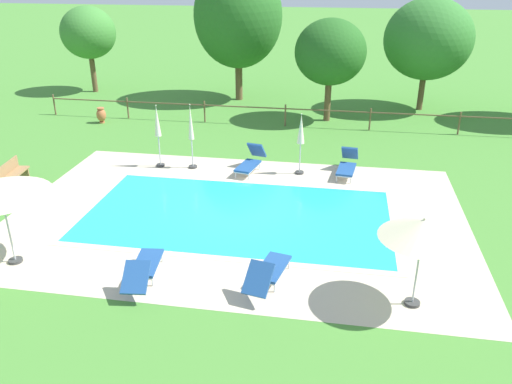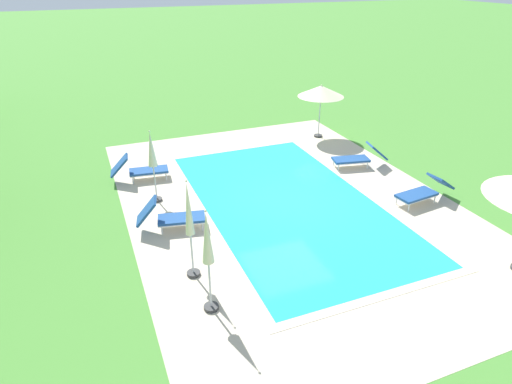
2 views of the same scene
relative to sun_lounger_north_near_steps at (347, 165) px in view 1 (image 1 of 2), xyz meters
name	(u,v)px [view 1 (image 1 of 2)]	position (x,y,z in m)	size (l,w,h in m)	color
ground_plane	(237,215)	(-3.35, -3.97, -0.39)	(160.00, 160.00, 0.00)	#478433
pool_deck_paving	(237,215)	(-3.35, -3.97, -0.38)	(14.08, 9.69, 0.01)	beige
swimming_pool_water	(237,215)	(-3.35, -3.97, -0.38)	(9.41, 5.02, 0.01)	#23A8C1
pool_coping_rim	(237,214)	(-3.35, -3.97, -0.38)	(9.89, 5.50, 0.01)	beige
sun_lounger_north_near_steps	(347,165)	(0.00, 0.00, 0.00)	(0.82, 1.97, 0.94)	navy
sun_lounger_north_mid	(144,267)	(-4.91, -7.89, -0.02)	(0.84, 2.08, 0.81)	navy
sun_lounger_north_far	(251,162)	(-3.59, -0.30, 0.01)	(0.97, 1.95, 0.98)	navy
sun_lounger_north_end	(268,271)	(-1.84, -7.56, -0.01)	(0.99, 2.05, 0.88)	navy
patio_umbrella_open_foreground	(0,190)	(-8.59, -7.67, 1.71)	(2.48, 2.48, 2.31)	#383838
patio_umbrella_open_by_bench	(423,229)	(1.57, -7.81, 1.59)	(1.92, 1.92, 2.26)	#383838
patio_umbrella_closed_row_west	(158,127)	(-7.13, -0.36, 1.21)	(0.32, 0.32, 2.43)	#383838
patio_umbrella_closed_row_mid_west	(301,134)	(-1.75, -0.21, 1.17)	(0.32, 0.32, 2.31)	#383838
patio_umbrella_closed_row_centre	(191,129)	(-5.85, -0.31, 1.17)	(0.32, 0.32, 2.51)	#383838
wooden_bench_lawn_side	(12,173)	(-11.62, -3.04, 0.08)	(0.64, 1.55, 0.87)	#937047
terracotta_urn_near_fence	(101,115)	(-11.93, 4.77, 0.02)	(0.46, 0.46, 0.76)	#B7663D
perimeter_fence	(285,112)	(-2.99, 5.77, 0.32)	(24.02, 0.08, 1.05)	brown
tree_far_west	(428,39)	(3.76, 10.00, 3.26)	(4.46, 4.46, 5.69)	brown
tree_west_mid	(88,33)	(-15.24, 10.97, 3.07)	(3.18, 3.18, 4.96)	brown
tree_centre	(238,16)	(-6.21, 10.52, 4.17)	(4.79, 4.79, 7.33)	brown
tree_far_east	(330,52)	(-1.05, 7.07, 2.94)	(3.40, 3.40, 4.90)	brown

